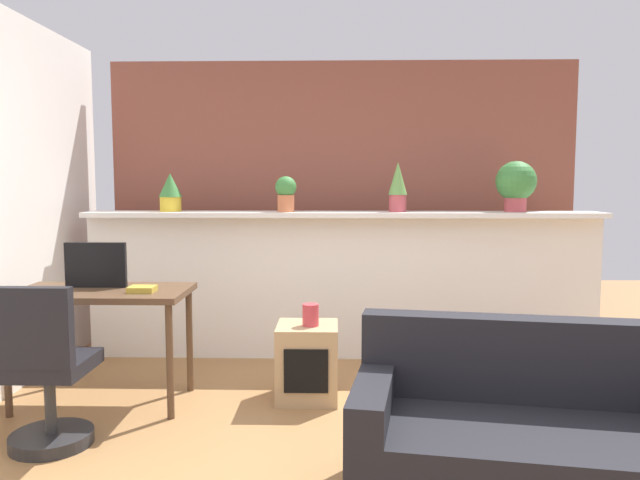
% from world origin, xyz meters
% --- Properties ---
extents(ground_plane, '(12.00, 12.00, 0.00)m').
position_xyz_m(ground_plane, '(0.00, 0.00, 0.00)').
color(ground_plane, '#9E7042').
extents(divider_wall, '(4.12, 0.16, 1.16)m').
position_xyz_m(divider_wall, '(0.00, 2.00, 0.58)').
color(divider_wall, white).
rests_on(divider_wall, ground).
extents(plant_shelf, '(4.12, 0.37, 0.04)m').
position_xyz_m(plant_shelf, '(0.00, 1.96, 1.18)').
color(plant_shelf, white).
rests_on(plant_shelf, divider_wall).
extents(brick_wall_behind, '(4.12, 0.10, 2.50)m').
position_xyz_m(brick_wall_behind, '(0.00, 2.60, 1.25)').
color(brick_wall_behind, brown).
rests_on(brick_wall_behind, ground).
extents(potted_plant_0, '(0.18, 0.18, 0.31)m').
position_xyz_m(potted_plant_0, '(-1.39, 1.98, 1.36)').
color(potted_plant_0, gold).
rests_on(potted_plant_0, plant_shelf).
extents(potted_plant_1, '(0.17, 0.17, 0.28)m').
position_xyz_m(potted_plant_1, '(-0.45, 1.92, 1.35)').
color(potted_plant_1, '#C66B42').
rests_on(potted_plant_1, plant_shelf).
extents(potted_plant_2, '(0.15, 0.15, 0.40)m').
position_xyz_m(potted_plant_2, '(0.44, 1.97, 1.40)').
color(potted_plant_2, '#B7474C').
rests_on(potted_plant_2, plant_shelf).
extents(potted_plant_3, '(0.32, 0.32, 0.40)m').
position_xyz_m(potted_plant_3, '(1.38, 1.99, 1.42)').
color(potted_plant_3, '#B7474C').
rests_on(potted_plant_3, plant_shelf).
extents(desk, '(1.10, 0.60, 0.75)m').
position_xyz_m(desk, '(-1.56, 0.90, 0.67)').
color(desk, brown).
rests_on(desk, ground).
extents(tv_monitor, '(0.40, 0.04, 0.30)m').
position_xyz_m(tv_monitor, '(-1.62, 0.98, 0.90)').
color(tv_monitor, black).
rests_on(tv_monitor, desk).
extents(office_chair, '(0.44, 0.45, 0.91)m').
position_xyz_m(office_chair, '(-1.61, 0.20, 0.39)').
color(office_chair, '#262628').
rests_on(office_chair, ground).
extents(side_cube_shelf, '(0.40, 0.41, 0.50)m').
position_xyz_m(side_cube_shelf, '(-0.24, 1.00, 0.25)').
color(side_cube_shelf, tan).
rests_on(side_cube_shelf, ground).
extents(vase_on_shelf, '(0.11, 0.11, 0.14)m').
position_xyz_m(vase_on_shelf, '(-0.22, 0.98, 0.57)').
color(vase_on_shelf, '#CC3D47').
rests_on(vase_on_shelf, side_cube_shelf).
extents(book_on_desk, '(0.16, 0.13, 0.04)m').
position_xyz_m(book_on_desk, '(-1.27, 0.81, 0.77)').
color(book_on_desk, gold).
rests_on(book_on_desk, desk).
extents(couch, '(1.66, 1.00, 0.80)m').
position_xyz_m(couch, '(0.81, -0.33, 0.28)').
color(couch, black).
rests_on(couch, ground).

